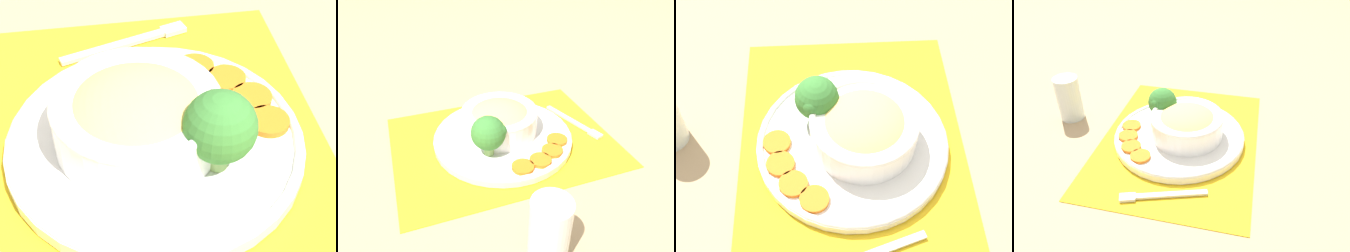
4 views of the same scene
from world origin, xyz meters
The scene contains 9 objects.
ground_plane centered at (0.00, 0.00, 0.00)m, with size 4.00×4.00×0.00m, color tan.
placemat centered at (0.00, 0.00, 0.00)m, with size 0.53×0.42×0.00m.
plate centered at (0.00, 0.00, 0.02)m, with size 0.32×0.32×0.02m.
bowl centered at (0.00, -0.02, 0.06)m, with size 0.18×0.18×0.07m.
broccoli_floret centered at (0.06, 0.05, 0.07)m, with size 0.07×0.07×0.09m.
carrot_slice_near centered at (0.01, 0.13, 0.02)m, with size 0.05×0.05×0.01m.
carrot_slice_middle centered at (-0.03, 0.12, 0.02)m, with size 0.05×0.05×0.01m.
carrot_slice_far centered at (-0.07, 0.10, 0.02)m, with size 0.05×0.05×0.01m.
carrot_slice_extra centered at (-0.10, 0.07, 0.02)m, with size 0.05×0.05×0.01m.
Camera 3 is at (-0.44, 0.07, 0.67)m, focal length 50.00 mm.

